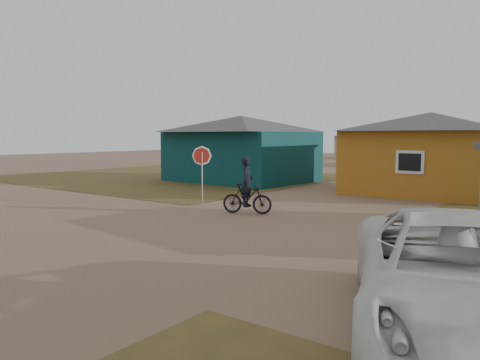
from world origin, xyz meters
name	(u,v)px	position (x,y,z in m)	size (l,w,h in m)	color
ground	(194,236)	(0.00, 0.00, 0.00)	(120.00, 120.00, 0.00)	#84644C
grass_nw	(172,177)	(-14.00, 13.00, 0.01)	(20.00, 18.00, 0.00)	brown
house_teal	(241,148)	(-8.50, 13.50, 2.05)	(8.93, 7.08, 4.00)	#093436
house_yellow	(430,152)	(2.50, 14.00, 2.00)	(7.72, 6.76, 3.90)	#AE691A
house_pale_west	(395,146)	(-6.00, 34.00, 1.86)	(7.04, 6.15, 3.60)	#A0AB93
house_pale_north	(363,144)	(-14.00, 46.00, 1.75)	(6.28, 5.81, 3.40)	#A0AB93
stop_sign	(202,162)	(-3.64, 4.46, 1.75)	(0.72, 0.36, 2.38)	gray
cyclist	(247,193)	(-1.01, 3.91, 0.74)	(1.86, 1.14, 2.03)	black
vehicle	(463,279)	(7.46, -2.72, 0.85)	(2.82, 6.11, 1.70)	silver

